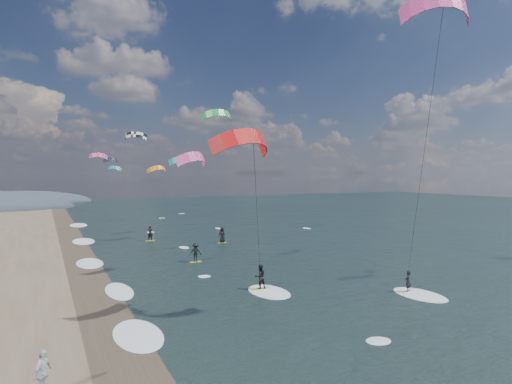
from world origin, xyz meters
name	(u,v)px	position (x,y,z in m)	size (l,w,h in m)	color
ground	(379,339)	(0.00, 0.00, 0.00)	(260.00, 260.00, 0.00)	black
wet_sand_strip	(105,315)	(-12.00, 10.00, 0.00)	(3.00, 240.00, 0.00)	#382D23
kitesurfer_near_a	(437,81)	(4.72, 0.80, 13.52)	(7.60, 8.83, 18.29)	gold
kitesurfer_near_b	(257,190)	(-3.62, 6.57, 7.38)	(7.19, 8.74, 11.67)	gold
far_kitesurfers	(195,242)	(-0.41, 27.98, 0.93)	(8.53, 15.51, 1.86)	gold
bg_kite_field	(145,153)	(-0.15, 54.14, 11.76)	(14.19, 73.66, 7.67)	#D83F8C
shoreline_surf	(114,293)	(-10.80, 14.75, 0.00)	(2.40, 79.40, 0.11)	white
beach_walker	(42,373)	(-15.27, 1.30, 0.91)	(1.06, 0.44, 1.82)	silver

